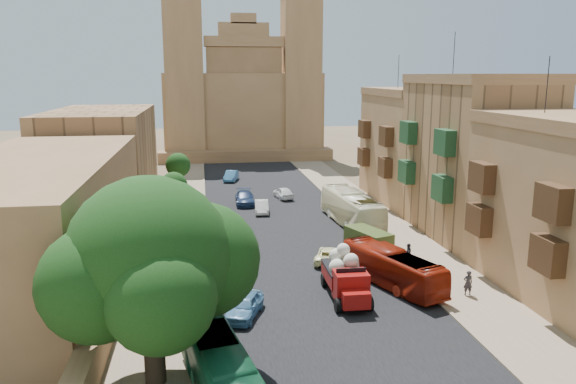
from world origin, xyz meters
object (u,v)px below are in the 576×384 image
object	(u,v)px
ficus_tree	(152,264)
car_cream	(329,255)
olive_pickup	(368,241)
church	(242,100)
street_tree_c	(174,186)
red_truck	(346,276)
car_blue_a	(244,306)
street_tree_d	(178,165)
car_white_a	(262,207)
pedestrian_a	(468,283)
car_dkblue	(245,198)
bus_green_north	(223,376)
car_white_b	(283,193)
street_tree_b	(167,216)
car_blue_b	(231,176)
pedestrian_c	(408,255)
bus_cream_east	(352,208)
bus_red_east	(392,268)
street_tree_a	(154,250)

from	to	relation	value
ficus_tree	car_cream	size ratio (longest dim) A/B	2.41
car_cream	olive_pickup	bearing A→B (deg)	-129.78
church	street_tree_c	xyz separation A→B (m)	(-10.00, -42.61, -6.66)
red_truck	car_blue_a	xyz separation A→B (m)	(-6.48, -1.82, -0.79)
street_tree_d	car_white_a	size ratio (longest dim) A/B	1.20
olive_pickup	pedestrian_a	xyz separation A→B (m)	(3.59, -9.75, -0.03)
car_dkblue	olive_pickup	bearing A→B (deg)	-62.94
street_tree_c	car_cream	bearing A→B (deg)	-54.43
car_white_a	car_cream	size ratio (longest dim) A/B	0.96
ficus_tree	car_cream	xyz separation A→B (m)	(11.46, 15.14, -5.09)
olive_pickup	car_blue_a	size ratio (longest dim) A/B	1.19
red_truck	car_cream	size ratio (longest dim) A/B	1.44
street_tree_c	car_white_a	xyz separation A→B (m)	(8.70, -0.85, -2.23)
pedestrian_a	street_tree_c	bearing A→B (deg)	-48.44
bus_green_north	car_dkblue	distance (m)	37.51
car_white_b	pedestrian_a	world-z (taller)	pedestrian_a
car_white_a	pedestrian_a	distance (m)	25.92
ficus_tree	church	bearing A→B (deg)	82.81
olive_pickup	street_tree_b	bearing A→B (deg)	170.01
street_tree_b	street_tree_d	world-z (taller)	street_tree_d
street_tree_b	pedestrian_a	xyz separation A→B (m)	(19.28, -12.51, -2.01)
car_white_a	car_blue_b	size ratio (longest dim) A/B	0.94
car_white_a	bus_green_north	bearing A→B (deg)	-94.68
ficus_tree	pedestrian_a	xyz separation A→B (m)	(18.70, 7.48, -4.82)
car_white_b	bus_green_north	bearing A→B (deg)	68.08
bus_green_north	car_cream	distance (m)	19.34
street_tree_c	car_blue_b	size ratio (longest dim) A/B	1.06
pedestrian_c	street_tree_d	bearing A→B (deg)	-132.18
church	bus_green_north	world-z (taller)	church
ficus_tree	bus_green_north	distance (m)	5.71
street_tree_b	red_truck	bearing A→B (deg)	-45.52
street_tree_d	bus_cream_east	distance (m)	24.97
ficus_tree	car_blue_b	xyz separation A→B (m)	(6.02, 49.14, -4.97)
bus_red_east	bus_cream_east	distance (m)	15.55
street_tree_a	car_dkblue	size ratio (longest dim) A/B	1.17
bus_cream_east	ficus_tree	bearing A→B (deg)	53.23
bus_green_north	bus_red_east	world-z (taller)	bus_green_north
car_cream	car_blue_b	bearing A→B (deg)	-60.40
street_tree_a	car_white_b	xyz separation A→B (m)	(11.85, 29.48, -3.14)
olive_pickup	pedestrian_a	size ratio (longest dim) A/B	2.81
ficus_tree	olive_pickup	bearing A→B (deg)	48.74
car_blue_b	bus_green_north	bearing A→B (deg)	-79.92
bus_green_north	car_white_a	size ratio (longest dim) A/B	2.35
street_tree_c	bus_red_east	bearing A→B (deg)	-55.78
car_cream	car_blue_b	xyz separation A→B (m)	(-5.45, 33.99, 0.12)
street_tree_c	car_white_a	world-z (taller)	street_tree_c
street_tree_b	car_cream	world-z (taller)	street_tree_b
car_dkblue	street_tree_b	bearing A→B (deg)	-113.86
church	street_tree_c	world-z (taller)	church
street_tree_a	red_truck	world-z (taller)	street_tree_a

